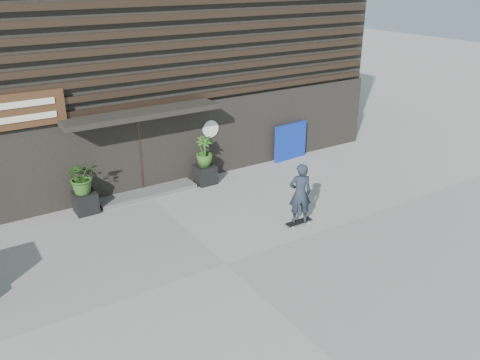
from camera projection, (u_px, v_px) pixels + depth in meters
ground at (225, 264)px, 11.41m from camera, size 80.00×80.00×0.00m
entrance_step at (147, 192)px, 14.96m from camera, size 3.00×0.80×0.12m
planter_pot_left at (86, 202)px, 13.76m from camera, size 0.60×0.60×0.60m
bamboo_left at (82, 177)px, 13.46m from camera, size 0.86×0.75×0.96m
planter_pot_right at (205, 174)px, 15.65m from camera, size 0.60×0.60×0.60m
bamboo_right at (204, 151)px, 15.35m from camera, size 0.54×0.54×0.96m
blue_tarp at (290, 142)px, 17.55m from camera, size 1.39×0.23×1.30m
building at (80, 40)px, 17.57m from camera, size 18.00×11.00×8.00m
skateboarder at (300, 194)px, 12.85m from camera, size 0.78×0.60×1.73m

